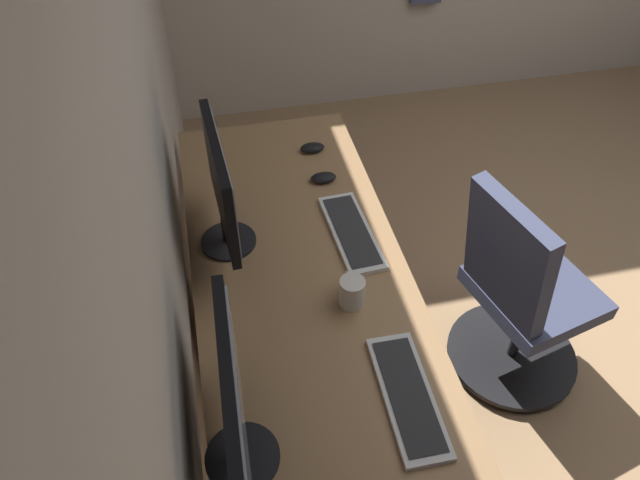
# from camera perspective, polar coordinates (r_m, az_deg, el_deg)

# --- Properties ---
(wall_back) EXTENTS (4.99, 0.10, 2.60)m
(wall_back) POSITION_cam_1_polar(r_m,az_deg,el_deg) (1.72, -17.13, 8.13)
(wall_back) COLOR beige
(wall_back) RESTS_ON ground
(desk) EXTENTS (2.05, 0.74, 0.73)m
(desk) POSITION_cam_1_polar(r_m,az_deg,el_deg) (2.08, -1.35, -5.80)
(desk) COLOR #936D47
(desk) RESTS_ON ground
(drawer_pedestal) EXTENTS (0.40, 0.51, 0.69)m
(drawer_pedestal) POSITION_cam_1_polar(r_m,az_deg,el_deg) (2.35, -2.06, -10.20)
(drawer_pedestal) COLOR #936D47
(drawer_pedestal) RESTS_ON ground
(monitor_primary) EXTENTS (0.50, 0.20, 0.45)m
(monitor_primary) POSITION_cam_1_polar(r_m,az_deg,el_deg) (2.04, -9.30, 4.93)
(monitor_primary) COLOR black
(monitor_primary) RESTS_ON desk
(monitor_secondary) EXTENTS (0.55, 0.20, 0.42)m
(monitor_secondary) POSITION_cam_1_polar(r_m,az_deg,el_deg) (1.50, -8.07, -15.64)
(monitor_secondary) COLOR black
(monitor_secondary) RESTS_ON desk
(keyboard_main) EXTENTS (0.42, 0.15, 0.02)m
(keyboard_main) POSITION_cam_1_polar(r_m,az_deg,el_deg) (1.80, 8.32, -14.37)
(keyboard_main) COLOR silver
(keyboard_main) RESTS_ON desk
(keyboard_spare) EXTENTS (0.43, 0.16, 0.02)m
(keyboard_spare) POSITION_cam_1_polar(r_m,az_deg,el_deg) (2.21, 2.99, 0.76)
(keyboard_spare) COLOR silver
(keyboard_spare) RESTS_ON desk
(mouse_main) EXTENTS (0.06, 0.10, 0.03)m
(mouse_main) POSITION_cam_1_polar(r_m,az_deg,el_deg) (2.44, 0.32, 5.91)
(mouse_main) COLOR black
(mouse_main) RESTS_ON desk
(mouse_spare) EXTENTS (0.06, 0.10, 0.03)m
(mouse_spare) POSITION_cam_1_polar(r_m,az_deg,el_deg) (2.61, -0.73, 8.73)
(mouse_spare) COLOR black
(mouse_spare) RESTS_ON desk
(coffee_mug) EXTENTS (0.12, 0.08, 0.10)m
(coffee_mug) POSITION_cam_1_polar(r_m,az_deg,el_deg) (1.96, 3.03, -4.90)
(coffee_mug) COLOR silver
(coffee_mug) RESTS_ON desk
(office_chair) EXTENTS (0.56, 0.59, 0.97)m
(office_chair) POSITION_cam_1_polar(r_m,az_deg,el_deg) (2.49, 18.35, -5.28)
(office_chair) COLOR #383D56
(office_chair) RESTS_ON ground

